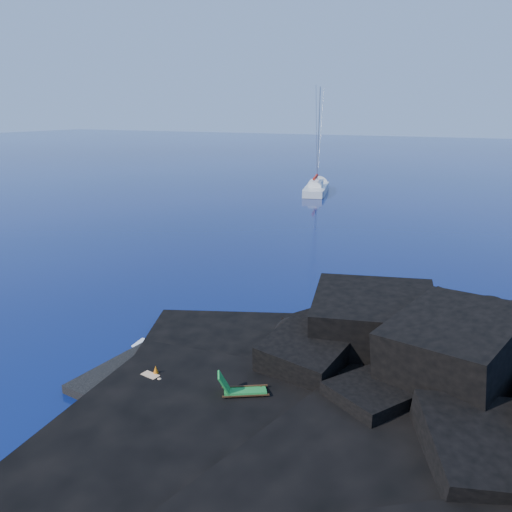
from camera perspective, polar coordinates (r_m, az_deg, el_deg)
The scene contains 9 objects.
ground at distance 22.52m, azimuth -17.35°, elevation -12.31°, with size 400.00×400.00×0.00m, color #030B31.
headland at distance 20.05m, azimuth 19.56°, elevation -16.34°, with size 24.00×24.00×3.60m, color black, non-canonical shape.
beach at distance 20.36m, azimuth -6.70°, elevation -14.88°, with size 8.50×6.00×0.70m, color black.
surf_foam at distance 23.58m, azimuth 0.31°, elevation -10.13°, with size 10.00×8.00×0.06m, color white, non-canonical shape.
sailboat at distance 66.76m, azimuth 6.89°, elevation 7.21°, with size 2.68×12.77×13.39m, color silver, non-canonical shape.
deck_chair at distance 18.63m, azimuth -1.24°, elevation -14.56°, with size 1.75×0.76×1.20m, color #1D8231, non-canonical shape.
towel at distance 20.45m, azimuth -11.96°, elevation -13.77°, with size 2.11×1.00×0.06m, color white.
sunbather at distance 20.37m, azimuth -11.98°, elevation -13.38°, with size 1.98×0.49×0.26m, color #E9B17A, non-canonical shape.
marker_cone at distance 20.41m, azimuth -11.36°, elevation -12.93°, with size 0.39×0.39×0.59m, color orange.
Camera 1 is at (14.12, -14.03, 10.53)m, focal length 35.00 mm.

